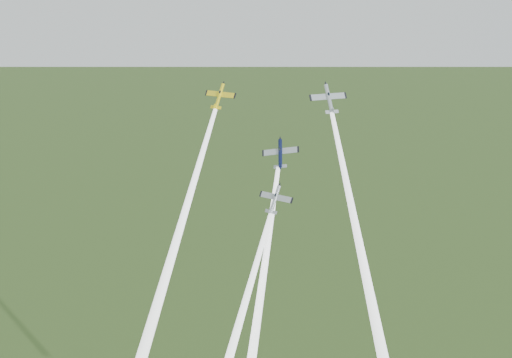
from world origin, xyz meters
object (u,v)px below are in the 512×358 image
(plane_yellow, at_px, (219,96))
(plane_silver_right, at_px, (329,99))
(plane_silver_low, at_px, (275,199))
(plane_navy, at_px, (280,154))

(plane_yellow, xyz_separation_m, plane_silver_right, (24.09, -1.34, 0.28))
(plane_silver_low, bearing_deg, plane_silver_right, 69.43)
(plane_silver_right, height_order, plane_silver_low, plane_silver_right)
(plane_silver_low, bearing_deg, plane_navy, 111.30)
(plane_yellow, distance_m, plane_navy, 18.51)
(plane_silver_right, bearing_deg, plane_yellow, 152.24)
(plane_navy, distance_m, plane_silver_low, 11.90)
(plane_navy, bearing_deg, plane_yellow, 173.40)
(plane_yellow, relative_size, plane_navy, 0.91)
(plane_yellow, height_order, plane_navy, plane_yellow)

